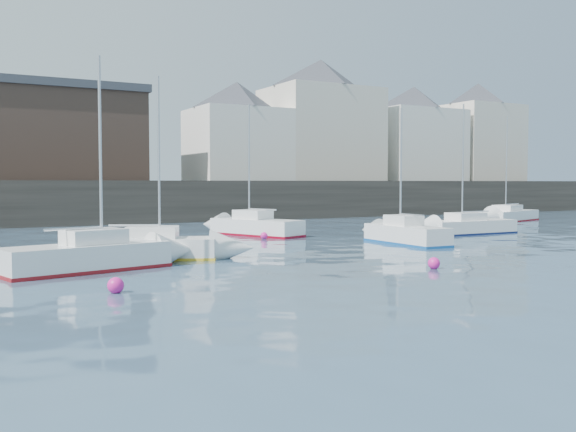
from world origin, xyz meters
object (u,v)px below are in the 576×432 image
sailboat_b (147,247)px  sailboat_d (469,226)px  buoy_near (116,293)px  buoy_mid (434,269)px  buoy_far (264,239)px  sailboat_f (256,226)px  sailboat_a (88,256)px  sailboat_c (406,234)px  sailboat_g (509,215)px

sailboat_b → sailboat_d: sailboat_d is taller
buoy_near → buoy_mid: (10.42, -0.37, 0.00)m
buoy_near → sailboat_d: bearing=24.0°
buoy_far → sailboat_f: bearing=75.0°
sailboat_a → sailboat_c: size_ratio=1.10×
buoy_mid → sailboat_f: bearing=87.5°
sailboat_a → buoy_mid: bearing=-25.9°
sailboat_b → sailboat_f: 11.21m
sailboat_d → buoy_near: size_ratio=16.54×
sailboat_d → buoy_far: bearing=166.6°
sailboat_b → sailboat_d: (19.05, 2.81, -0.01)m
sailboat_f → buoy_near: size_ratio=16.38×
sailboat_d → buoy_mid: (-11.47, -10.10, -0.43)m
sailboat_a → sailboat_f: bearing=42.5°
sailboat_a → sailboat_g: sailboat_g is taller
sailboat_a → sailboat_d: sailboat_d is taller
sailboat_c → buoy_mid: (-4.68, -7.20, -0.48)m
sailboat_a → sailboat_d: bearing=13.4°
buoy_near → buoy_far: size_ratio=1.19×
buoy_near → buoy_mid: 10.42m
sailboat_b → buoy_near: size_ratio=15.72×
sailboat_d → sailboat_g: (11.35, 7.48, 0.00)m
buoy_near → buoy_far: 16.28m
buoy_near → buoy_far: buoy_near is taller
sailboat_f → buoy_near: bearing=-127.3°
sailboat_g → buoy_near: bearing=-152.6°
sailboat_b → sailboat_c: (12.26, -0.09, 0.04)m
sailboat_g → buoy_far: sailboat_g is taller
sailboat_d → buoy_mid: 15.29m
sailboat_g → buoy_mid: (-22.82, -17.58, -0.44)m
sailboat_d → buoy_near: bearing=-156.0°
sailboat_a → buoy_mid: size_ratio=17.20×
buoy_mid → buoy_near: bearing=177.9°
sailboat_b → buoy_near: bearing=-112.3°
buoy_far → sailboat_b: bearing=-144.3°
sailboat_a → sailboat_c: (14.89, 2.26, -0.01)m
buoy_near → sailboat_c: bearing=24.3°
sailboat_g → buoy_near: size_ratio=17.84×
sailboat_b → sailboat_c: size_ratio=1.07×
sailboat_a → sailboat_c: sailboat_a is taller
sailboat_a → sailboat_c: bearing=8.6°
sailboat_a → sailboat_g: 35.36m
sailboat_a → sailboat_b: size_ratio=1.02×
sailboat_d → buoy_near: (-21.89, -9.73, -0.43)m
sailboat_f → sailboat_d: bearing=-23.9°
sailboat_d → sailboat_f: (-10.82, 4.80, 0.06)m
buoy_mid → buoy_far: size_ratio=1.11×
buoy_far → sailboat_c: bearing=-50.6°
buoy_near → sailboat_a: bearing=87.4°
sailboat_c → sailboat_d: (6.79, 2.89, -0.05)m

